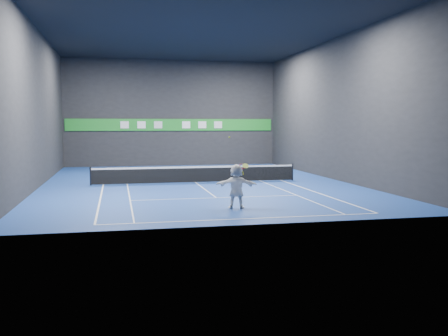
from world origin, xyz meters
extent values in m
plane|color=navy|center=(0.00, 0.00, 0.00)|extent=(26.00, 26.00, 0.00)
plane|color=black|center=(0.00, 0.00, 9.00)|extent=(26.00, 26.00, 0.00)
cube|color=black|center=(0.00, 13.00, 4.50)|extent=(18.00, 0.10, 9.00)
cube|color=black|center=(0.00, -13.00, 4.50)|extent=(18.00, 0.10, 9.00)
cube|color=black|center=(-9.00, 0.00, 4.50)|extent=(0.10, 26.00, 9.00)
cube|color=black|center=(9.00, 0.00, 4.50)|extent=(0.10, 26.00, 9.00)
cube|color=white|center=(0.00, -11.89, 0.00)|extent=(10.98, 0.08, 0.01)
cube|color=white|center=(0.00, 11.89, 0.00)|extent=(10.98, 0.08, 0.01)
cube|color=white|center=(-5.49, 0.00, 0.00)|extent=(0.08, 23.78, 0.01)
cube|color=white|center=(5.49, 0.00, 0.00)|extent=(0.08, 23.78, 0.01)
cube|color=white|center=(-4.11, 0.00, 0.00)|extent=(0.06, 23.78, 0.01)
cube|color=white|center=(4.11, 0.00, 0.00)|extent=(0.06, 23.78, 0.01)
cube|color=white|center=(0.00, -6.40, 0.00)|extent=(8.23, 0.06, 0.01)
cube|color=white|center=(0.00, 6.40, 0.00)|extent=(8.23, 0.06, 0.01)
cube|color=white|center=(0.00, 0.00, 0.00)|extent=(0.06, 12.80, 0.01)
imported|color=white|center=(0.25, -9.51, 0.94)|extent=(1.83, 0.96, 1.88)
sphere|color=#D5F729|center=(-0.05, -9.46, 3.01)|extent=(0.07, 0.07, 0.07)
cylinder|color=black|center=(-6.20, 0.00, 0.54)|extent=(0.10, 0.10, 1.07)
cylinder|color=black|center=(6.20, 0.00, 0.54)|extent=(0.10, 0.10, 1.07)
cube|color=black|center=(0.00, 0.00, 0.47)|extent=(12.40, 0.03, 0.86)
cube|color=white|center=(0.00, 0.00, 0.95)|extent=(12.40, 0.04, 0.10)
cube|color=#1F8E2A|center=(0.00, 12.94, 3.50)|extent=(17.64, 0.06, 1.00)
cube|color=white|center=(-4.00, 12.88, 3.50)|extent=(0.70, 0.04, 0.60)
cube|color=white|center=(-2.60, 12.88, 3.50)|extent=(0.70, 0.04, 0.60)
cube|color=silver|center=(-1.20, 12.88, 3.50)|extent=(0.70, 0.04, 0.60)
cube|color=white|center=(1.20, 12.88, 3.50)|extent=(0.70, 0.04, 0.60)
cube|color=white|center=(2.60, 12.88, 3.50)|extent=(0.70, 0.04, 0.60)
cube|color=silver|center=(4.00, 12.88, 3.50)|extent=(0.70, 0.04, 0.60)
torus|color=red|center=(0.52, -9.46, 1.78)|extent=(0.40, 0.35, 0.23)
cylinder|color=#B6D44B|center=(0.65, -9.46, 1.79)|extent=(0.38, 0.29, 0.26)
cylinder|color=red|center=(0.51, -9.46, 1.64)|extent=(0.06, 0.14, 0.17)
cylinder|color=yellow|center=(0.54, -9.48, 1.49)|extent=(0.13, 0.21, 0.20)
camera|label=1|loc=(-4.67, -29.84, 3.56)|focal=40.00mm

